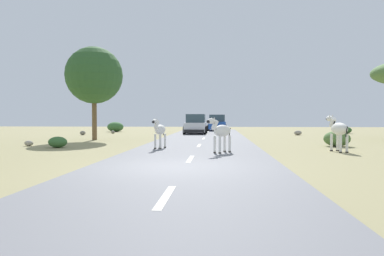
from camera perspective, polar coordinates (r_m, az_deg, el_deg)
The scene contains 17 objects.
ground_plane at distance 10.74m, azimuth -3.12°, elevation -6.47°, with size 90.00×90.00×0.00m, color #998E60.
road at distance 10.70m, azimuth -1.10°, elevation -6.37°, with size 6.00×64.00×0.05m, color slate.
lane_markings at distance 9.71m, azimuth -1.65°, elevation -7.04°, with size 0.16×56.00×0.01m.
zebra_0 at distance 16.99m, azimuth -5.21°, elevation -0.33°, with size 0.58×1.53×1.46m.
zebra_1 at distance 14.85m, azimuth 4.66°, elevation -0.53°, with size 1.15×1.37×1.50m.
zebra_2 at distance 17.03m, azimuth 22.29°, elevation -0.19°, with size 0.69×1.75×1.67m.
car_0 at distance 32.00m, azimuth 0.59°, elevation 0.54°, with size 2.02×4.34×1.74m.
car_1 at distance 39.08m, azimuth 4.00°, elevation 0.76°, with size 2.06×4.36×1.74m.
tree_4 at distance 24.83m, azimuth -15.38°, elevation 8.09°, with size 3.77×3.77×6.20m.
bush_0 at distance 19.12m, azimuth -20.67°, elevation -2.12°, with size 0.93×0.83×0.56m, color #386633.
bush_1 at distance 20.09m, azimuth 22.15°, elevation -1.59°, with size 1.35×1.21×0.81m, color #4C7038.
bush_2 at distance 38.01m, azimuth -12.14°, elevation 0.18°, with size 1.68×1.51×1.01m, color #386633.
bush_3 at distance 36.18m, azimuth 23.39°, elevation -0.32°, with size 1.02×0.92×0.61m, color #2D5628.
rock_0 at distance 20.70m, azimuth -24.63°, elevation -2.24°, with size 0.46×0.35×0.30m, color #A89E8C.
rock_1 at distance 31.44m, azimuth 16.57°, elevation -0.75°, with size 0.64×0.48×0.39m, color gray.
rock_2 at distance 33.98m, azimuth -12.51°, elevation -0.62°, with size 0.38×0.30×0.29m, color gray.
rock_3 at distance 31.75m, azimuth -17.07°, elevation -0.76°, with size 0.49×0.34×0.36m, color gray.
Camera 1 is at (1.34, -10.55, 1.54)m, focal length 33.38 mm.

